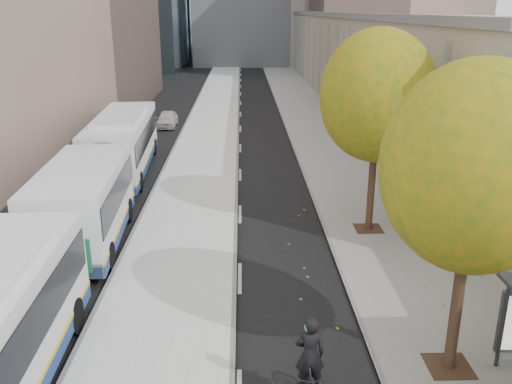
{
  "coord_description": "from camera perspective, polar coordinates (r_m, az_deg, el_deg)",
  "views": [
    {
      "loc": [
        -1.53,
        1.67,
        8.57
      ],
      "look_at": [
        -1.06,
        19.64,
        2.5
      ],
      "focal_mm": 38.0,
      "sensor_mm": 36.0,
      "label": 1
    }
  ],
  "objects": [
    {
      "name": "bus_platform",
      "position": [
        34.47,
        -5.38,
        4.31
      ],
      "size": [
        4.25,
        150.0,
        0.15
      ],
      "primitive_type": "cube",
      "color": "silver",
      "rests_on": "ground"
    },
    {
      "name": "sidewalk",
      "position": [
        34.86,
        7.89,
        4.32
      ],
      "size": [
        4.75,
        150.0,
        0.08
      ],
      "primitive_type": "cube",
      "color": "gray",
      "rests_on": "ground"
    },
    {
      "name": "building_tan",
      "position": [
        64.77,
        14.17,
        14.07
      ],
      "size": [
        18.0,
        92.0,
        8.0
      ],
      "primitive_type": "cube",
      "color": "gray",
      "rests_on": "ground"
    },
    {
      "name": "tree_c",
      "position": [
        12.87,
        22.07,
        2.34
      ],
      "size": [
        4.2,
        4.2,
        7.28
      ],
      "color": "#312614",
      "rests_on": "sidewalk"
    },
    {
      "name": "tree_d",
      "position": [
        21.19,
        12.71,
        9.8
      ],
      "size": [
        4.4,
        4.4,
        7.6
      ],
      "color": "#312614",
      "rests_on": "sidewalk"
    },
    {
      "name": "bus_far",
      "position": [
        26.56,
        -15.18,
        2.97
      ],
      "size": [
        3.72,
        18.63,
        3.08
      ],
      "rotation": [
        0.0,
        0.0,
        0.06
      ],
      "color": "white",
      "rests_on": "ground"
    },
    {
      "name": "cyclist",
      "position": [
        12.75,
        5.59,
        -18.63
      ],
      "size": [
        0.68,
        1.83,
        2.33
      ],
      "rotation": [
        0.0,
        0.0,
        0.01
      ],
      "color": "black",
      "rests_on": "ground"
    },
    {
      "name": "distant_car",
      "position": [
        42.39,
        -9.34,
        7.58
      ],
      "size": [
        1.47,
        3.58,
        1.21
      ],
      "primitive_type": "imported",
      "rotation": [
        0.0,
        0.0,
        0.01
      ],
      "color": "#BDBDBD",
      "rests_on": "ground"
    }
  ]
}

